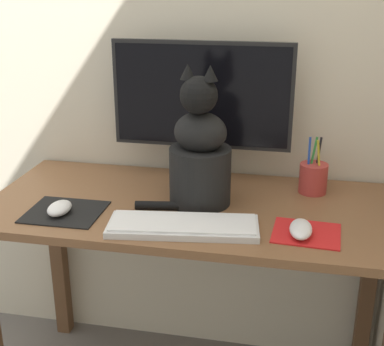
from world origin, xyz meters
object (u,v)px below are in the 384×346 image
(monitor, at_px, (202,103))
(cat, at_px, (200,154))
(computer_mouse_right, at_px, (301,229))
(computer_mouse_left, at_px, (59,208))
(pen_cup, at_px, (313,178))
(keyboard, at_px, (183,226))

(monitor, height_order, cat, monitor)
(cat, bearing_deg, computer_mouse_right, -17.02)
(monitor, bearing_deg, computer_mouse_left, -135.62)
(computer_mouse_right, xyz_separation_m, pen_cup, (0.03, 0.31, 0.03))
(keyboard, height_order, computer_mouse_right, computer_mouse_right)
(keyboard, xyz_separation_m, computer_mouse_right, (0.31, 0.02, 0.01))
(computer_mouse_left, xyz_separation_m, pen_cup, (0.71, 0.31, 0.03))
(cat, bearing_deg, keyboard, -81.87)
(pen_cup, bearing_deg, computer_mouse_left, -156.01)
(monitor, xyz_separation_m, pen_cup, (0.36, -0.02, -0.21))
(keyboard, height_order, pen_cup, pen_cup)
(keyboard, xyz_separation_m, cat, (0.01, 0.18, 0.14))
(computer_mouse_left, bearing_deg, keyboard, -3.51)
(computer_mouse_left, distance_m, cat, 0.43)
(monitor, bearing_deg, computer_mouse_right, -45.93)
(keyboard, bearing_deg, pen_cup, 37.01)
(computer_mouse_right, bearing_deg, computer_mouse_left, -179.86)
(monitor, xyz_separation_m, keyboard, (0.02, -0.36, -0.25))
(keyboard, xyz_separation_m, pen_cup, (0.34, 0.34, 0.04))
(keyboard, height_order, computer_mouse_left, computer_mouse_left)
(computer_mouse_left, xyz_separation_m, cat, (0.37, 0.16, 0.13))
(computer_mouse_left, distance_m, computer_mouse_right, 0.67)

